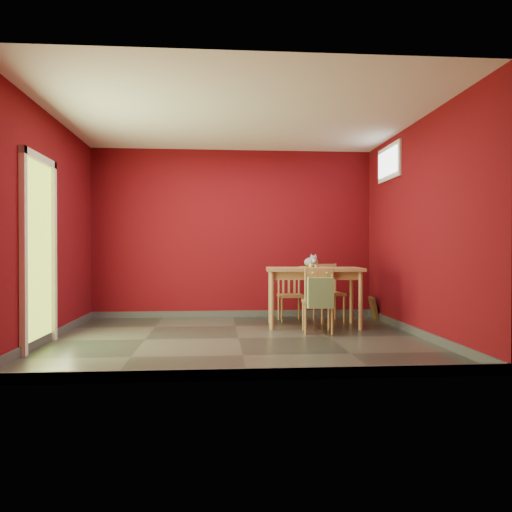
{
  "coord_description": "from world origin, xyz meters",
  "views": [
    {
      "loc": [
        -0.26,
        -6.07,
        1.06
      ],
      "look_at": [
        0.25,
        0.45,
        1.0
      ],
      "focal_mm": 35.0,
      "sensor_mm": 36.0,
      "label": 1
    }
  ],
  "objects": [
    {
      "name": "room_shell",
      "position": [
        0.0,
        0.0,
        0.05
      ],
      "size": [
        4.5,
        4.5,
        4.5
      ],
      "color": "#5E0910",
      "rests_on": "ground"
    },
    {
      "name": "cat",
      "position": [
        1.08,
        0.96,
        0.93
      ],
      "size": [
        0.36,
        0.45,
        0.2
      ],
      "primitive_type": null,
      "rotation": [
        0.0,
        0.0,
        -0.44
      ],
      "color": "slate",
      "rests_on": "table_runner"
    },
    {
      "name": "tote_bag",
      "position": [
        1.04,
        0.11,
        0.54
      ],
      "size": [
        0.32,
        0.19,
        0.45
      ],
      "color": "#7CAB6F",
      "rests_on": "chair_near"
    },
    {
      "name": "ground",
      "position": [
        0.0,
        0.0,
        0.0
      ],
      "size": [
        4.5,
        4.5,
        0.0
      ],
      "primitive_type": "plane",
      "color": "#2D342D",
      "rests_on": "ground"
    },
    {
      "name": "doorway",
      "position": [
        -2.23,
        -0.4,
        1.12
      ],
      "size": [
        0.06,
        1.01,
        2.13
      ],
      "color": "#B7D838",
      "rests_on": "ground"
    },
    {
      "name": "chair_far_right",
      "position": [
        1.43,
        1.42,
        0.44
      ],
      "size": [
        0.46,
        0.46,
        0.87
      ],
      "color": "#A67A4D",
      "rests_on": "ground"
    },
    {
      "name": "chair_far_left",
      "position": [
        0.86,
        1.51,
        0.41
      ],
      "size": [
        0.38,
        0.38,
        0.8
      ],
      "color": "#A67A4D",
      "rests_on": "ground"
    },
    {
      "name": "window",
      "position": [
        2.23,
        1.0,
        2.35
      ],
      "size": [
        0.05,
        0.9,
        0.5
      ],
      "color": "white",
      "rests_on": "room_shell"
    },
    {
      "name": "table_runner",
      "position": [
        1.1,
        0.75,
        0.77
      ],
      "size": [
        0.42,
        0.77,
        0.38
      ],
      "color": "#AD772C",
      "rests_on": "dining_table"
    },
    {
      "name": "dining_table",
      "position": [
        1.1,
        0.87,
        0.73
      ],
      "size": [
        1.39,
        0.88,
        0.83
      ],
      "color": "#A67A4D",
      "rests_on": "ground"
    },
    {
      "name": "outlet_plate",
      "position": [
        1.6,
        1.99,
        0.3
      ],
      "size": [
        0.08,
        0.02,
        0.12
      ],
      "primitive_type": "cube",
      "color": "silver",
      "rests_on": "room_shell"
    },
    {
      "name": "chair_near",
      "position": [
        1.05,
        0.32,
        0.43
      ],
      "size": [
        0.43,
        0.43,
        0.85
      ],
      "color": "#A67A4D",
      "rests_on": "ground"
    },
    {
      "name": "picture_frame",
      "position": [
        2.19,
        1.57,
        0.17
      ],
      "size": [
        0.15,
        0.35,
        0.34
      ],
      "color": "brown",
      "rests_on": "ground"
    }
  ]
}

